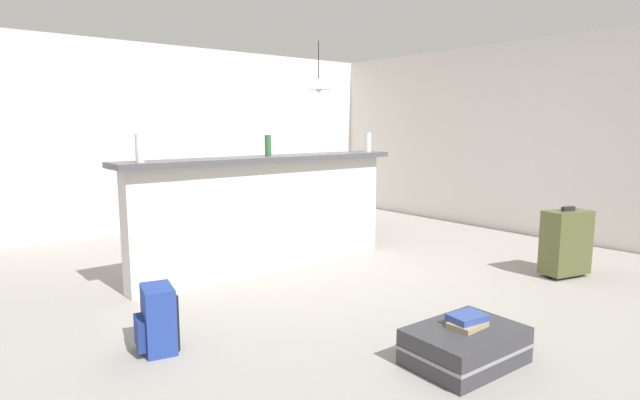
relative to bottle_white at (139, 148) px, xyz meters
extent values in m
cube|color=gray|center=(1.82, -0.24, -1.27)|extent=(13.00, 13.00, 0.05)
cube|color=silver|center=(1.82, 2.81, 0.01)|extent=(6.60, 0.10, 2.50)
cube|color=silver|center=(4.87, 0.06, 0.01)|extent=(0.10, 6.00, 2.50)
cube|color=silver|center=(1.27, 0.08, -0.70)|extent=(2.80, 0.20, 1.07)
cube|color=#4C4C51|center=(1.27, 0.08, -0.14)|extent=(2.96, 0.40, 0.05)
cylinder|color=silver|center=(0.00, 0.00, 0.00)|extent=(0.07, 0.07, 0.23)
cylinder|color=#2D6B38|center=(1.28, 0.08, -0.01)|extent=(0.06, 0.06, 0.20)
cylinder|color=silver|center=(2.54, -0.01, -0.01)|extent=(0.07, 0.07, 0.22)
cube|color=brown|center=(2.86, 1.26, -0.52)|extent=(1.10, 0.80, 0.04)
cylinder|color=brown|center=(2.37, 0.92, -0.89)|extent=(0.06, 0.06, 0.70)
cylinder|color=brown|center=(3.35, 0.92, -0.89)|extent=(0.06, 0.06, 0.70)
cylinder|color=brown|center=(2.37, 1.60, -0.89)|extent=(0.06, 0.06, 0.70)
cylinder|color=brown|center=(3.35, 1.60, -0.89)|extent=(0.06, 0.06, 0.70)
cube|color=black|center=(2.80, 0.61, -0.81)|extent=(0.49, 0.49, 0.04)
cube|color=black|center=(2.75, 0.79, -0.55)|extent=(0.40, 0.13, 0.48)
cylinder|color=black|center=(2.68, 0.42, -1.04)|extent=(0.04, 0.04, 0.41)
cylinder|color=black|center=(2.99, 0.50, -1.04)|extent=(0.04, 0.04, 0.41)
cylinder|color=black|center=(2.60, 0.73, -1.04)|extent=(0.04, 0.04, 0.41)
cylinder|color=black|center=(2.91, 0.81, -1.04)|extent=(0.04, 0.04, 0.41)
cube|color=black|center=(2.94, 1.93, -0.81)|extent=(0.44, 0.44, 0.04)
cube|color=black|center=(2.96, 1.76, -0.55)|extent=(0.40, 0.08, 0.48)
cylinder|color=black|center=(3.08, 2.11, -1.04)|extent=(0.04, 0.04, 0.41)
cylinder|color=black|center=(2.76, 2.08, -1.04)|extent=(0.04, 0.04, 0.41)
cylinder|color=black|center=(3.12, 1.79, -1.04)|extent=(0.04, 0.04, 0.41)
cylinder|color=black|center=(2.80, 1.76, -1.04)|extent=(0.04, 0.04, 0.41)
cylinder|color=black|center=(2.84, 1.23, 1.01)|extent=(0.01, 0.01, 0.49)
cone|color=white|center=(2.84, 1.23, 0.72)|extent=(0.34, 0.34, 0.14)
sphere|color=white|center=(2.84, 1.23, 0.64)|extent=(0.07, 0.07, 0.07)
cube|color=#38383D|center=(1.04, -2.39, -1.13)|extent=(0.70, 0.51, 0.22)
cube|color=gray|center=(1.04, -2.39, -1.13)|extent=(0.71, 0.52, 0.02)
cube|color=#2D2D33|center=(1.45, -2.41, -1.13)|extent=(0.15, 0.19, 0.02)
cube|color=#51562D|center=(3.31, -1.91, -0.91)|extent=(0.49, 0.34, 0.60)
cylinder|color=black|center=(3.12, -1.86, -1.21)|extent=(0.07, 0.04, 0.06)
cylinder|color=black|center=(3.49, -1.96, -1.21)|extent=(0.07, 0.04, 0.06)
cube|color=#232328|center=(3.31, -1.91, -0.59)|extent=(0.15, 0.07, 0.04)
cube|color=#233D93|center=(-0.31, -1.05, -1.03)|extent=(0.24, 0.31, 0.42)
cube|color=navy|center=(-0.42, -1.03, -1.10)|extent=(0.11, 0.23, 0.19)
cube|color=black|center=(-0.20, -1.01, -1.05)|extent=(0.03, 0.04, 0.36)
cube|color=black|center=(-0.23, -1.14, -1.05)|extent=(0.03, 0.04, 0.36)
cube|color=tan|center=(1.06, -2.39, -1.00)|extent=(0.22, 0.16, 0.03)
cube|color=#334C99|center=(1.09, -2.37, -0.97)|extent=(0.24, 0.19, 0.04)
camera|label=1|loc=(-1.49, -4.11, 0.19)|focal=28.87mm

